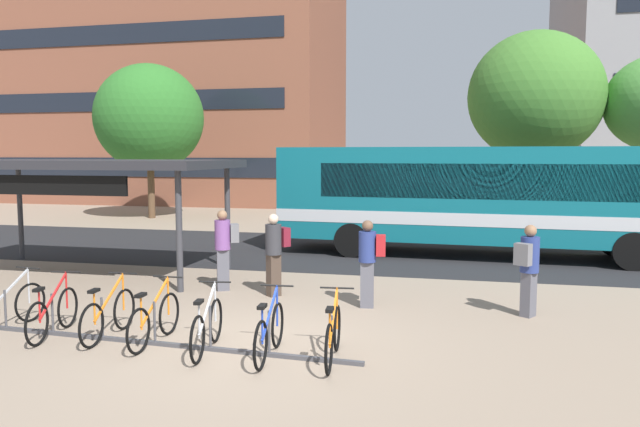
{
  "coord_description": "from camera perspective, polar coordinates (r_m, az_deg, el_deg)",
  "views": [
    {
      "loc": [
        3.04,
        -8.78,
        3.0
      ],
      "look_at": [
        0.11,
        4.06,
        1.7
      ],
      "focal_mm": 33.84,
      "sensor_mm": 36.0,
      "label": 1
    }
  ],
  "objects": [
    {
      "name": "parked_bicycle_orange_3",
      "position": [
        10.03,
        -15.38,
        -9.69
      ],
      "size": [
        0.52,
        1.72,
        0.99
      ],
      "rotation": [
        0.0,
        0.0,
        1.58
      ],
      "color": "black",
      "rests_on": "ground"
    },
    {
      "name": "parked_bicycle_silver_4",
      "position": [
        9.45,
        -10.63,
        -10.54
      ],
      "size": [
        0.52,
        1.71,
        0.99
      ],
      "rotation": [
        0.0,
        0.0,
        1.71
      ],
      "color": "black",
      "rests_on": "ground"
    },
    {
      "name": "building_left_wing",
      "position": [
        41.95,
        -14.98,
        14.19
      ],
      "size": [
        22.86,
        10.7,
        18.73
      ],
      "color": "brown",
      "rests_on": "ground"
    },
    {
      "name": "commuter_grey_pack_1",
      "position": [
        11.74,
        19.12,
        -4.57
      ],
      "size": [
        0.54,
        0.6,
        1.71
      ],
      "rotation": [
        0.0,
        0.0,
        0.99
      ],
      "color": "#565660",
      "rests_on": "ground"
    },
    {
      "name": "commuter_red_pack_0",
      "position": [
        11.81,
        4.67,
        -4.14
      ],
      "size": [
        0.55,
        0.38,
        1.72
      ],
      "rotation": [
        0.0,
        0.0,
        3.27
      ],
      "color": "#565660",
      "rests_on": "ground"
    },
    {
      "name": "ground",
      "position": [
        9.76,
        -6.1,
        -12.3
      ],
      "size": [
        200.0,
        200.0,
        0.0
      ],
      "primitive_type": "plane",
      "color": "gray"
    },
    {
      "name": "commuter_grey_pack_2",
      "position": [
        13.4,
        -9.05,
        -2.88
      ],
      "size": [
        0.6,
        0.51,
        1.78
      ],
      "rotation": [
        0.0,
        0.0,
        3.59
      ],
      "color": "#565660",
      "rests_on": "ground"
    },
    {
      "name": "parked_bicycle_orange_2",
      "position": [
        10.54,
        -19.36,
        -9.05
      ],
      "size": [
        0.52,
        1.72,
        0.99
      ],
      "rotation": [
        0.0,
        0.0,
        1.61
      ],
      "color": "black",
      "rests_on": "ground"
    },
    {
      "name": "parked_bicycle_red_1",
      "position": [
        10.99,
        -23.94,
        -8.63
      ],
      "size": [
        0.52,
        1.71,
        0.99
      ],
      "rotation": [
        0.0,
        0.0,
        1.74
      ],
      "color": "black",
      "rests_on": "ground"
    },
    {
      "name": "parked_bicycle_silver_0",
      "position": [
        11.74,
        -27.49,
        -7.88
      ],
      "size": [
        0.52,
        1.72,
        0.99
      ],
      "rotation": [
        0.0,
        0.0,
        1.46
      ],
      "color": "black",
      "rests_on": "ground"
    },
    {
      "name": "commuter_maroon_pack_3",
      "position": [
        12.77,
        -4.29,
        -3.33
      ],
      "size": [
        0.57,
        0.6,
        1.75
      ],
      "rotation": [
        0.0,
        0.0,
        4.04
      ],
      "color": "#47382D",
      "rests_on": "ground"
    },
    {
      "name": "street_tree_0",
      "position": [
        29.32,
        -15.84,
        8.71
      ],
      "size": [
        4.99,
        4.99,
        7.14
      ],
      "color": "brown",
      "rests_on": "ground"
    },
    {
      "name": "parked_bicycle_orange_6",
      "position": [
        8.88,
        1.25,
        -11.5
      ],
      "size": [
        0.52,
        1.72,
        0.99
      ],
      "rotation": [
        0.0,
        0.0,
        1.66
      ],
      "color": "black",
      "rests_on": "ground"
    },
    {
      "name": "city_bus",
      "position": [
        18.2,
        15.16,
        1.59
      ],
      "size": [
        12.14,
        3.18,
        3.2
      ],
      "rotation": [
        0.0,
        0.0,
        3.09
      ],
      "color": "#0F6070",
      "rests_on": "ground"
    },
    {
      "name": "parked_bicycle_blue_5",
      "position": [
        9.07,
        -4.8,
        -11.16
      ],
      "size": [
        0.52,
        1.72,
        0.99
      ],
      "rotation": [
        0.0,
        0.0,
        1.63
      ],
      "color": "black",
      "rests_on": "ground"
    },
    {
      "name": "street_tree_1",
      "position": [
        24.41,
        19.7,
        10.37
      ],
      "size": [
        4.98,
        4.98,
        7.57
      ],
      "color": "brown",
      "rests_on": "ground"
    },
    {
      "name": "bike_rack",
      "position": [
        10.04,
        -15.33,
        -11.41
      ],
      "size": [
        6.73,
        0.48,
        0.7
      ],
      "rotation": [
        0.0,
        0.0,
        -0.06
      ],
      "color": "#47474C",
      "rests_on": "ground"
    },
    {
      "name": "bus_lane_asphalt",
      "position": [
        18.64,
        3.31,
        -3.61
      ],
      "size": [
        80.0,
        7.2,
        0.01
      ],
      "primitive_type": "cube",
      "color": "#232326",
      "rests_on": "ground"
    },
    {
      "name": "transit_shelter",
      "position": [
        16.06,
        -21.27,
        4.15
      ],
      "size": [
        7.13,
        3.62,
        2.86
      ],
      "rotation": [
        0.0,
        0.0,
        -0.01
      ],
      "color": "#38383D",
      "rests_on": "ground"
    }
  ]
}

